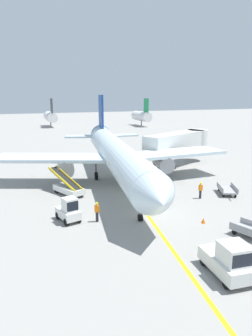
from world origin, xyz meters
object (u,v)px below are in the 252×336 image
jet_bridge (181,141)px  ground_crew_marshaller (97,211)px  baggage_cart_loaded (252,231)px  safety_cone_nose_left (68,176)px  pushback_tug (230,260)px  baggage_cart_empty_trailing (227,190)px  safety_cone_nose_right (203,220)px  ground_crew_wing_walker (201,190)px  airliner (116,154)px  baggage_tug_near_wing (69,211)px  belt_loader_forward_hold (68,187)px

jet_bridge → ground_crew_marshaller: 23.85m
baggage_cart_loaded → ground_crew_marshaller: size_ratio=2.25×
jet_bridge → safety_cone_nose_left: bearing=-175.4°
jet_bridge → pushback_tug: 29.45m
baggage_cart_empty_trailing → baggage_cart_loaded: bearing=-118.9°
pushback_tug → baggage_cart_loaded: pushback_tug is taller
ground_crew_marshaller → safety_cone_nose_right: (8.00, -3.43, -0.69)m
baggage_cart_loaded → ground_crew_wing_walker: bearing=80.2°
jet_bridge → safety_cone_nose_left: jet_bridge is taller
pushback_tug → baggage_cart_loaded: 6.13m
pushback_tug → baggage_cart_loaded: size_ratio=0.99×
airliner → safety_cone_nose_left: bearing=142.2°
pushback_tug → ground_crew_marshaller: size_ratio=2.22×
baggage_tug_near_wing → baggage_cart_loaded: size_ratio=0.69×
jet_bridge → pushback_tug: bearing=-115.5°
airliner → jet_bridge: airliner is taller
baggage_tug_near_wing → ground_crew_wing_walker: baggage_tug_near_wing is taller
pushback_tug → jet_bridge: bearing=64.5°
ground_crew_wing_walker → baggage_cart_loaded: bearing=-99.8°
baggage_tug_near_wing → baggage_cart_empty_trailing: bearing=4.1°
baggage_tug_near_wing → safety_cone_nose_right: (10.15, -4.37, -0.71)m
baggage_tug_near_wing → baggage_cart_loaded: bearing=-33.3°
jet_bridge → safety_cone_nose_right: jet_bridge is taller
pushback_tug → ground_crew_wing_walker: 14.01m
baggage_cart_loaded → belt_loader_forward_hold: bearing=125.4°
safety_cone_nose_left → pushback_tug: bearing=-80.1°
baggage_tug_near_wing → belt_loader_forward_hold: size_ratio=0.52×
ground_crew_marshaller → ground_crew_wing_walker: size_ratio=1.00×
airliner → pushback_tug: airliner is taller
baggage_tug_near_wing → safety_cone_nose_right: 11.07m
belt_loader_forward_hold → ground_crew_marshaller: (0.81, -8.03, 0.13)m
baggage_cart_empty_trailing → safety_cone_nose_left: size_ratio=8.52×
pushback_tug → baggage_cart_loaded: (4.96, 3.57, -0.53)m
jet_bridge → pushback_tug: size_ratio=3.37×
belt_loader_forward_hold → baggage_cart_loaded: bearing=-54.6°
safety_cone_nose_left → belt_loader_forward_hold: bearing=-101.0°
pushback_tug → baggage_tug_near_wing: bearing=121.5°
safety_cone_nose_left → baggage_tug_near_wing: bearing=-100.8°
baggage_cart_empty_trailing → ground_crew_marshaller: bearing=-171.8°
belt_loader_forward_hold → baggage_cart_loaded: 18.34m
baggage_cart_empty_trailing → safety_cone_nose_right: 8.80m
baggage_cart_empty_trailing → safety_cone_nose_right: baggage_cart_empty_trailing is taller
belt_loader_forward_hold → safety_cone_nose_right: 14.47m
ground_crew_wing_walker → safety_cone_nose_left: 16.73m
airliner → belt_loader_forward_hold: 7.35m
airliner → baggage_tug_near_wing: (-7.62, -9.84, -2.49)m
pushback_tug → belt_loader_forward_hold: belt_loader_forward_hold is taller
jet_bridge → ground_crew_wing_walker: bearing=-113.6°
jet_bridge → baggage_tug_near_wing: size_ratio=4.82×
ground_crew_marshaller → baggage_cart_loaded: bearing=-35.2°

